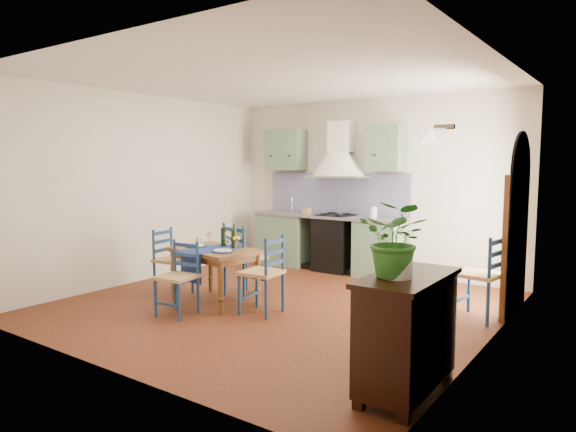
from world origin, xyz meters
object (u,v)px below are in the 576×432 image
(sideboard, at_px, (406,329))
(potted_plant, at_px, (397,239))
(dining_table, at_px, (215,255))
(chair_near, at_px, (178,277))

(sideboard, xyz_separation_m, potted_plant, (-0.04, -0.13, 0.71))
(dining_table, bearing_deg, chair_near, -87.40)
(sideboard, bearing_deg, dining_table, 160.29)
(dining_table, distance_m, sideboard, 3.20)
(chair_near, relative_size, potted_plant, 1.51)
(dining_table, bearing_deg, potted_plant, -22.18)
(chair_near, height_order, sideboard, sideboard)
(chair_near, distance_m, potted_plant, 3.09)
(dining_table, relative_size, chair_near, 1.37)
(sideboard, height_order, potted_plant, potted_plant)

